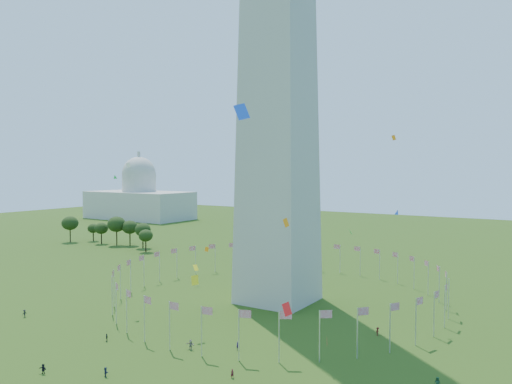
% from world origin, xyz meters
% --- Properties ---
extents(ground, '(600.00, 600.00, 0.00)m').
position_xyz_m(ground, '(0.00, 0.00, 0.00)').
color(ground, '#27440F').
rests_on(ground, ground).
extents(flag_ring, '(80.24, 80.24, 9.00)m').
position_xyz_m(flag_ring, '(-0.00, 50.00, 4.50)').
color(flag_ring, silver).
rests_on(flag_ring, ground).
extents(capitol_building, '(70.00, 35.00, 46.00)m').
position_xyz_m(capitol_building, '(-180.00, 180.00, 23.00)').
color(capitol_building, beige).
rests_on(capitol_building, ground).
extents(crowd, '(103.18, 79.43, 1.90)m').
position_xyz_m(crowd, '(4.79, -1.66, 0.85)').
color(crowd, '#361849').
rests_on(crowd, ground).
extents(kites_aloft, '(125.97, 73.11, 36.88)m').
position_xyz_m(kites_aloft, '(9.75, 22.81, 20.23)').
color(kites_aloft, green).
rests_on(kites_aloft, ground).
extents(tree_line_west, '(54.89, 15.02, 12.28)m').
position_xyz_m(tree_line_west, '(-106.05, 90.84, 5.33)').
color(tree_line_west, '#294316').
rests_on(tree_line_west, ground).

